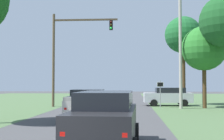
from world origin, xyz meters
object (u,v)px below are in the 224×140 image
crossing_suv_far (168,96)px  extra_tree_1 (183,35)px  utility_pole_right (180,53)px  red_suv_near (105,119)px  keep_moving_sign (160,90)px  traffic_light (68,47)px  oak_tree_right (204,49)px  pickup_truck_lead (88,104)px

crossing_suv_far → extra_tree_1: bearing=29.0°
utility_pole_right → extra_tree_1: size_ratio=1.08×
red_suv_near → keep_moving_sign: 17.52m
red_suv_near → keep_moving_sign: size_ratio=2.03×
traffic_light → oak_tree_right: 12.54m
oak_tree_right → crossing_suv_far: bearing=136.4°
utility_pole_right → crossing_suv_far: bearing=101.7°
pickup_truck_lead → utility_pole_right: size_ratio=0.55×
pickup_truck_lead → extra_tree_1: 16.23m
pickup_truck_lead → keep_moving_sign: 10.59m
keep_moving_sign → utility_pole_right: size_ratio=0.25×
traffic_light → pickup_truck_lead: bearing=-71.1°
oak_tree_right → extra_tree_1: size_ratio=0.81×
oak_tree_right → utility_pole_right: bearing=-163.7°
red_suv_near → pickup_truck_lead: 8.17m
keep_moving_sign → crossing_suv_far: (1.02, 2.62, -0.63)m
keep_moving_sign → utility_pole_right: 3.82m
utility_pole_right → traffic_light: bearing=172.2°
crossing_suv_far → extra_tree_1: extra_tree_1 is taller
red_suv_near → crossing_suv_far: 20.29m
red_suv_near → utility_pole_right: size_ratio=0.51×
red_suv_near → pickup_truck_lead: red_suv_near is taller
oak_tree_right → crossing_suv_far: (-2.88, 2.74, -4.39)m
pickup_truck_lead → traffic_light: bearing=108.9°
oak_tree_right → extra_tree_1: 4.27m
keep_moving_sign → oak_tree_right: (3.90, -0.12, 3.75)m
pickup_truck_lead → oak_tree_right: size_ratio=0.73×
pickup_truck_lead → keep_moving_sign: size_ratio=2.17×
crossing_suv_far → oak_tree_right: bearing=-43.6°
traffic_light → crossing_suv_far: traffic_light is taller
traffic_light → oak_tree_right: traffic_light is taller
traffic_light → extra_tree_1: extra_tree_1 is taller
pickup_truck_lead → crossing_suv_far: 13.35m
oak_tree_right → crossing_suv_far: oak_tree_right is taller
crossing_suv_far → keep_moving_sign: bearing=-111.4°
pickup_truck_lead → oak_tree_right: oak_tree_right is taller
red_suv_near → pickup_truck_lead: (-1.75, 7.98, -0.06)m
oak_tree_right → crossing_suv_far: 5.92m
pickup_truck_lead → extra_tree_1: (7.94, 12.73, 6.16)m
oak_tree_right → utility_pole_right: 2.32m
crossing_suv_far → utility_pole_right: size_ratio=0.48×
traffic_light → keep_moving_sign: 9.56m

